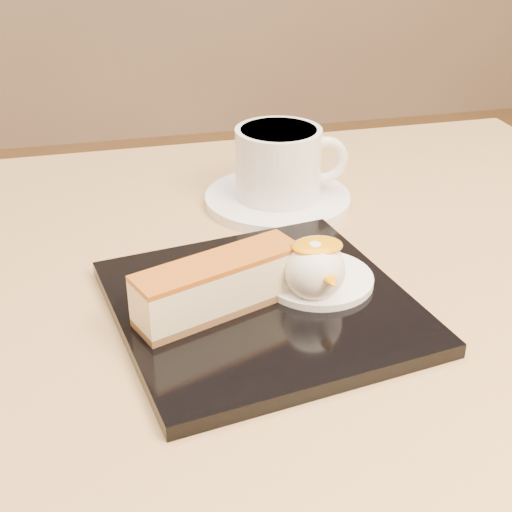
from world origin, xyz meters
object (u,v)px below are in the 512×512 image
object	(u,v)px
saucer	(278,199)
dessert_plate	(262,306)
ice_cream_scoop	(314,270)
coffee_cup	(280,161)
cheesecake	(219,285)
table	(302,454)

from	to	relation	value
saucer	dessert_plate	bearing A→B (deg)	-108.77
ice_cream_scoop	dessert_plate	bearing A→B (deg)	172.87
coffee_cup	cheesecake	bearing A→B (deg)	-112.73
ice_cream_scoop	saucer	bearing A→B (deg)	82.54
cheesecake	saucer	xyz separation A→B (m)	(0.10, 0.20, -0.03)
dessert_plate	cheesecake	distance (m)	0.04
table	coffee_cup	bearing A→B (deg)	81.02
table	cheesecake	distance (m)	0.20
saucer	coffee_cup	distance (m)	0.04
table	dessert_plate	size ratio (longest dim) A/B	3.64
table	cheesecake	size ratio (longest dim) A/B	5.92
dessert_plate	cheesecake	xyz separation A→B (m)	(-0.03, -0.01, 0.03)
cheesecake	saucer	world-z (taller)	cheesecake
saucer	ice_cream_scoop	bearing A→B (deg)	-97.46
dessert_plate	table	bearing A→B (deg)	-6.08
dessert_plate	coffee_cup	size ratio (longest dim) A/B	1.89
table	dessert_plate	distance (m)	0.17
coffee_cup	ice_cream_scoop	bearing A→B (deg)	-93.42
table	cheesecake	world-z (taller)	cheesecake
ice_cream_scoop	coffee_cup	bearing A→B (deg)	81.92
table	coffee_cup	xyz separation A→B (m)	(0.03, 0.20, 0.20)
dessert_plate	cheesecake	size ratio (longest dim) A/B	1.63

